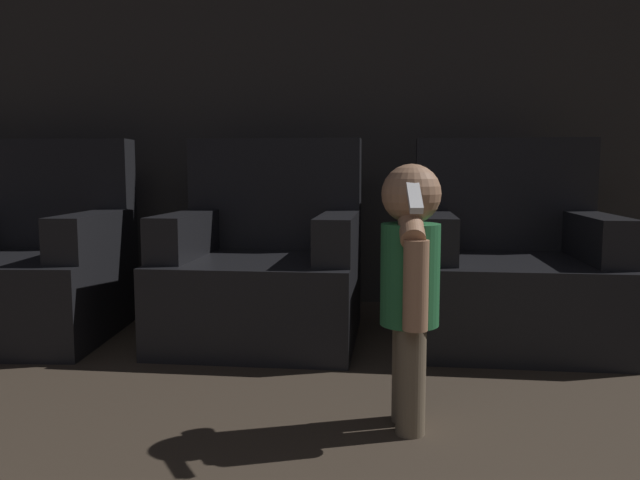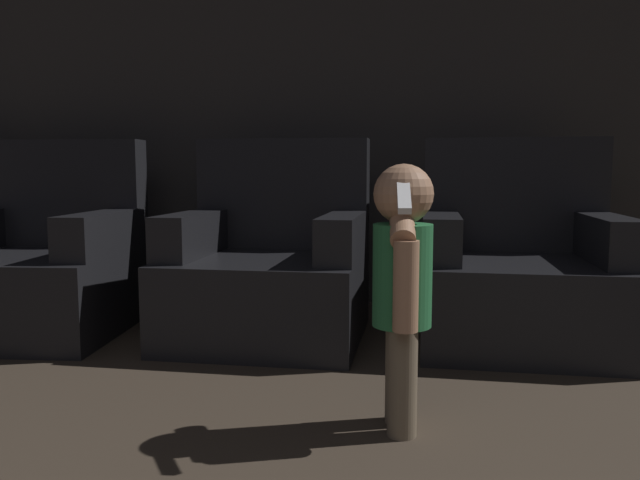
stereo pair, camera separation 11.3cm
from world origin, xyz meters
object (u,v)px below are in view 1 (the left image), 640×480
(person_toddler, at_px, (410,275))
(armchair_middle, at_px, (265,270))
(armchair_left, at_px, (25,269))
(armchair_right, at_px, (510,272))

(person_toddler, bearing_deg, armchair_middle, -154.13)
(armchair_middle, relative_size, person_toddler, 1.18)
(armchair_left, distance_m, armchair_middle, 1.16)
(armchair_left, bearing_deg, armchair_middle, -0.68)
(armchair_right, height_order, person_toddler, armchair_right)
(armchair_left, relative_size, armchair_right, 1.00)
(armchair_left, bearing_deg, person_toddler, -32.16)
(armchair_left, relative_size, person_toddler, 1.18)
(armchair_middle, distance_m, armchair_right, 1.15)
(armchair_right, xyz_separation_m, person_toddler, (-0.58, -1.06, 0.16))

